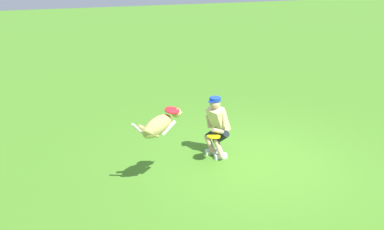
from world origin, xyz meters
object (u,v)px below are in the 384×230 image
Objects in this scene: person at (217,125)px; frisbee_held at (214,137)px; dog at (159,125)px; frisbee_flying at (172,110)px.

person is 4.94× the size of frisbee_held.
dog is (1.39, 0.79, 0.49)m from person.
frisbee_flying is at bearing -7.54° from dog.
frisbee_flying is at bearing 12.70° from person.
frisbee_flying is (-0.24, -0.04, 0.23)m from dog.
frisbee_flying is 0.97× the size of frisbee_held.
dog and frisbee_flying have the same top height.
frisbee_held is (-1.19, -0.46, -0.58)m from dog.
person is 1.67m from dog.
person is 0.40m from frisbee_held.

